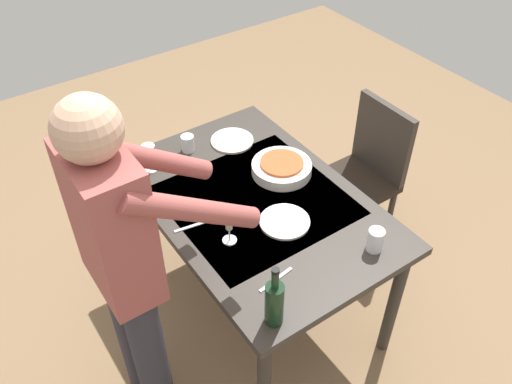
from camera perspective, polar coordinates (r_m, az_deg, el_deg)
name	(u,v)px	position (r m, az deg, el deg)	size (l,w,h in m)	color
ground_plane	(256,301)	(3.13, 0.00, -11.41)	(6.00, 6.00, 0.00)	#846647
dining_table	(256,213)	(2.61, 0.00, -2.22)	(1.37, 0.91, 0.78)	#332D28
chair_near	(366,168)	(3.19, 11.54, 2.50)	(0.40, 0.40, 0.91)	black
person_server	(126,263)	(2.09, -13.56, -7.35)	(0.42, 0.61, 1.69)	#2D2D38
wine_bottle	(274,303)	(2.01, 1.95, -11.59)	(0.07, 0.07, 0.30)	black
wine_glass_left	(229,224)	(2.29, -2.88, -3.37)	(0.07, 0.07, 0.15)	white
wine_glass_right	(149,154)	(2.71, -11.25, 4.00)	(0.07, 0.07, 0.15)	white
water_cup_near_left	(188,143)	(2.85, -7.22, 5.13)	(0.07, 0.07, 0.09)	silver
water_cup_near_right	(375,240)	(2.35, 12.49, -4.97)	(0.07, 0.07, 0.11)	silver
serving_bowl_pasta	(282,167)	(2.69, 2.72, 2.62)	(0.30, 0.30, 0.07)	silver
dinner_plate_near	(285,222)	(2.44, 3.05, -3.13)	(0.23, 0.23, 0.01)	silver
dinner_plate_far	(232,141)	(2.92, -2.54, 5.44)	(0.23, 0.23, 0.01)	silver
table_knife	(195,225)	(2.44, -6.42, -3.49)	(0.01, 0.20, 0.01)	silver
table_fork	(276,280)	(2.22, 2.11, -9.23)	(0.01, 0.18, 0.01)	silver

